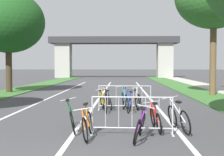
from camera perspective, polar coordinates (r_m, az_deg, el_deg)
The scene contains 20 objects.
grass_verge_left at distance 26.89m, azimuth -15.24°, elevation -1.73°, with size 2.51×52.85×0.05m, color #386B2D.
grass_verge_right at distance 26.22m, azimuth 13.54°, elevation -1.82°, with size 2.51×52.85×0.05m, color #386B2D.
sidewalk_path_right at distance 26.79m, azimuth 18.50°, elevation -1.75°, with size 2.23×52.85×0.08m, color #ADA89E.
lane_stripe_center at distance 19.42m, azimuth -2.01°, elevation -3.25°, with size 0.14×30.58×0.01m, color silver.
lane_stripe_right_lane at distance 19.44m, azimuth 6.68°, elevation -3.26°, with size 0.14×30.58×0.01m, color silver.
lane_stripe_left_lane at distance 19.85m, azimuth -10.53°, elevation -3.17°, with size 0.14×30.58×0.01m, color silver.
overpass_bridge at distance 47.76m, azimuth 0.35°, elevation 5.31°, with size 20.17×3.35×6.40m.
tree_left_oak_mid at distance 22.57m, azimuth -19.04°, elevation 9.94°, with size 5.07×5.07×7.10m.
crowd_barrier_nearest at distance 8.35m, azimuth 3.82°, elevation -7.14°, with size 2.28×0.52×1.05m.
crowd_barrier_second at distance 12.88m, azimuth 2.42°, elevation -3.79°, with size 2.27×0.48×1.05m.
bicycle_black_0 at distance 13.28m, azimuth -0.71°, elevation -4.25°, with size 0.67×1.68×0.97m.
bicycle_purple_1 at distance 7.80m, azimuth 5.32°, elevation -9.07°, with size 0.68×1.64×0.87m.
bicycle_orange_2 at distance 7.99m, azimuth -4.69°, elevation -8.73°, with size 0.45×1.62×0.90m.
bicycle_teal_3 at distance 13.33m, azimuth 2.45°, elevation -4.13°, with size 0.57×1.77×0.99m.
bicycle_yellow_4 at distance 12.46m, azimuth -1.73°, elevation -4.66°, with size 0.50×1.71×1.02m.
bicycle_green_5 at distance 8.91m, azimuth -7.64°, elevation -7.49°, with size 0.67×1.73×0.96m.
bicycle_blue_6 at distance 12.56m, azimuth 2.91°, elevation -4.72°, with size 0.51×1.71×0.96m.
bicycle_silver_7 at distance 8.98m, azimuth 12.43°, elevation -7.41°, with size 0.68×1.74×0.98m.
bicycle_red_8 at distance 8.94m, azimuth 8.21°, elevation -7.70°, with size 0.47×1.63×0.86m.
bicycle_white_9 at distance 13.30m, azimuth 4.98°, elevation -4.33°, with size 0.52×1.67×0.97m.
Camera 1 is at (1.34, -4.00, 1.89)m, focal length 48.31 mm.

